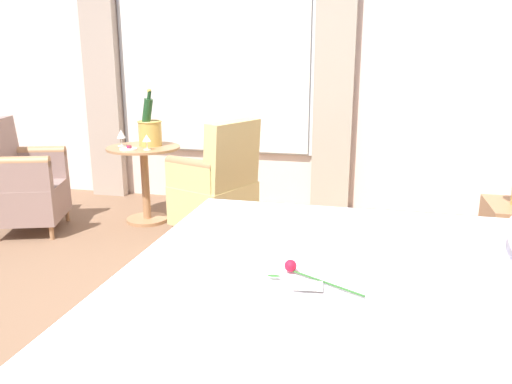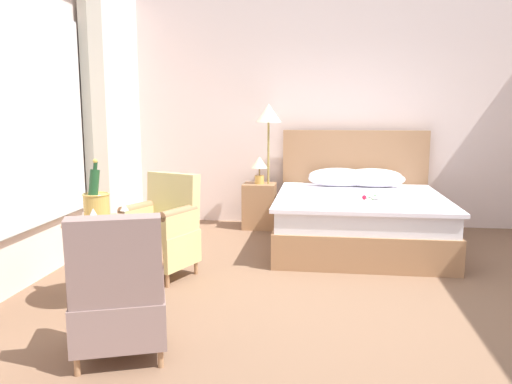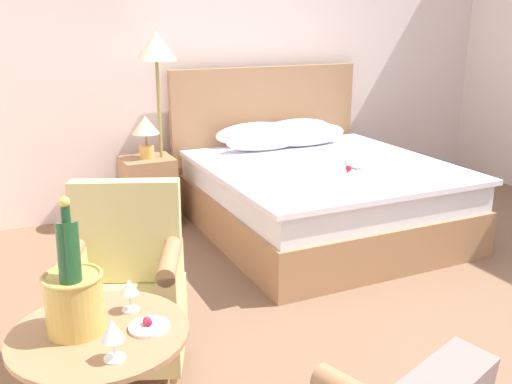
{
  "view_description": "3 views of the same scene",
  "coord_description": "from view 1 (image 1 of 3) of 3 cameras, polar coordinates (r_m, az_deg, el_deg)",
  "views": [
    {
      "loc": [
        2.0,
        1.58,
        1.41
      ],
      "look_at": [
        -0.77,
        0.91,
        0.66
      ],
      "focal_mm": 35.0,
      "sensor_mm": 36.0,
      "label": 1
    },
    {
      "loc": [
        -0.23,
        -4.06,
        1.54
      ],
      "look_at": [
        -0.87,
        0.76,
        0.76
      ],
      "focal_mm": 35.0,
      "sensor_mm": 36.0,
      "label": 2
    },
    {
      "loc": [
        -2.19,
        -2.24,
        1.75
      ],
      "look_at": [
        -0.68,
        1.02,
        0.64
      ],
      "focal_mm": 40.0,
      "sensor_mm": 36.0,
      "label": 3
    }
  ],
  "objects": [
    {
      "name": "side_table_round",
      "position": [
        4.52,
        -12.58,
        1.88
      ],
      "size": [
        0.64,
        0.64,
        0.68
      ],
      "color": "#A87851",
      "rests_on": "ground"
    },
    {
      "name": "armchair_facing_bed",
      "position": [
        4.59,
        -25.0,
        0.89
      ],
      "size": [
        0.7,
        0.69,
        0.95
      ],
      "color": "#A87851",
      "rests_on": "ground"
    },
    {
      "name": "snack_plate",
      "position": [
        4.35,
        -14.36,
        4.83
      ],
      "size": [
        0.15,
        0.15,
        0.04
      ],
      "color": "white",
      "rests_on": "side_table_round"
    },
    {
      "name": "champagne_bucket",
      "position": [
        4.5,
        -12.06,
        7.03
      ],
      "size": [
        0.21,
        0.21,
        0.5
      ],
      "color": "gold",
      "rests_on": "side_table_round"
    },
    {
      "name": "bed",
      "position": [
        2.1,
        16.72,
        -16.16
      ],
      "size": [
        1.91,
        2.11,
        1.3
      ],
      "color": "#A87851",
      "rests_on": "ground"
    },
    {
      "name": "ground_plane",
      "position": [
        2.92,
        -22.25,
        -15.32
      ],
      "size": [
        7.12,
        7.12,
        0.0
      ],
      "primitive_type": "plane",
      "color": "brown"
    },
    {
      "name": "armchair_by_window",
      "position": [
        4.02,
        -4.42,
        0.62
      ],
      "size": [
        0.72,
        0.7,
        0.97
      ],
      "color": "#A87851",
      "rests_on": "ground"
    },
    {
      "name": "wall_window_side",
      "position": [
        5.11,
        -4.64,
        16.01
      ],
      "size": [
        0.27,
        5.74,
        3.06
      ],
      "color": "silver",
      "rests_on": "ground"
    },
    {
      "name": "wine_glass_near_edge",
      "position": [
        4.29,
        -12.38,
        5.94
      ],
      "size": [
        0.07,
        0.07,
        0.13
      ],
      "color": "white",
      "rests_on": "side_table_round"
    },
    {
      "name": "wine_glass_near_bucket",
      "position": [
        4.53,
        -15.16,
        6.34
      ],
      "size": [
        0.08,
        0.08,
        0.14
      ],
      "color": "white",
      "rests_on": "side_table_round"
    }
  ]
}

